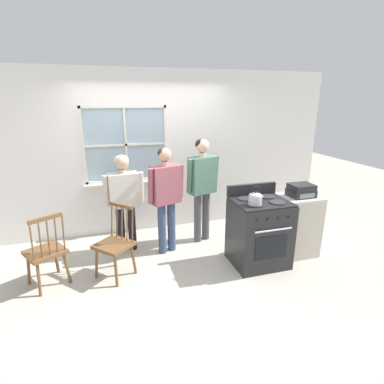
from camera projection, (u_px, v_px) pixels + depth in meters
The scene contains 12 objects.
ground_plane at pixel (173, 266), 4.17m from camera, with size 16.00×16.00×0.00m, color #B2AD9E.
wall_back at pixel (154, 154), 5.06m from camera, with size 6.40×0.16×2.70m.
chair_by_window at pixel (115, 244), 3.84m from camera, with size 0.58×0.58×0.95m.
chair_near_wall at pixel (46, 253), 3.64m from camera, with size 0.56×0.56×0.95m.
person_elderly_left at pixel (124, 194), 4.37m from camera, with size 0.59×0.25×1.48m.
person_teen_center at pixel (166, 192), 4.31m from camera, with size 0.58×0.33×1.58m.
person_adult_right at pixel (202, 181), 4.66m from camera, with size 0.58×0.33×1.66m.
stove at pixel (259, 232), 4.13m from camera, with size 0.74×0.68×1.08m.
kettle at pixel (255, 198), 3.80m from camera, with size 0.21×0.17×0.25m.
potted_plant at pixel (121, 178), 4.92m from camera, with size 0.16×0.16×0.33m.
side_counter at pixel (296, 225), 4.42m from camera, with size 0.55×0.50×0.90m.
stereo at pixel (301, 190), 4.24m from camera, with size 0.34×0.29×0.18m.
Camera 1 is at (-0.81, -3.59, 2.23)m, focal length 28.00 mm.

